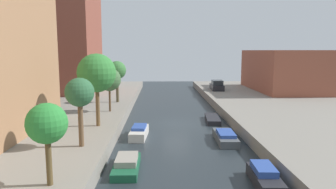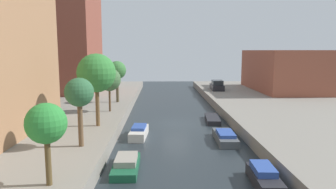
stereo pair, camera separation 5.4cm
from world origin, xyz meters
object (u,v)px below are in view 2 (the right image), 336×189
street_tree_1 (79,94)px  moored_boat_left_2 (139,132)px  moored_boat_left_1 (126,164)px  moored_boat_right_2 (225,137)px  street_tree_2 (96,73)px  moored_boat_right_1 (264,177)px  moored_boat_right_3 (212,119)px  street_tree_3 (109,80)px  apartment_tower_far (60,27)px  street_tree_0 (46,124)px  parked_car (217,86)px  low_block_right (287,70)px  street_tree_4 (117,71)px

street_tree_1 → moored_boat_left_2: street_tree_1 is taller
moored_boat_left_1 → moored_boat_right_2: 9.13m
street_tree_2 → moored_boat_right_1: 14.90m
moored_boat_right_2 → moored_boat_right_3: bearing=88.6°
street_tree_1 → street_tree_3: street_tree_1 is taller
apartment_tower_far → street_tree_3: bearing=-58.5°
street_tree_0 → apartment_tower_far: bearing=106.0°
street_tree_2 → street_tree_3: (0.00, 6.11, -1.07)m
moored_boat_right_1 → moored_boat_right_2: (-0.41, 8.02, -0.07)m
moored_boat_left_2 → moored_boat_right_3: (7.00, 5.55, -0.17)m
street_tree_0 → street_tree_3: (0.00, 17.40, 0.37)m
parked_car → low_block_right: bearing=-1.4°
low_block_right → parked_car: low_block_right is taller
street_tree_1 → moored_boat_left_2: (3.30, 5.58, -3.99)m
parked_car → street_tree_1: bearing=-116.0°
street_tree_3 → moored_boat_right_3: size_ratio=1.03×
moored_boat_right_1 → moored_boat_left_1: bearing=163.0°
street_tree_4 → moored_boat_right_1: 24.03m
street_tree_0 → moored_boat_right_2: bearing=44.5°
street_tree_2 → apartment_tower_far: bearing=113.7°
moored_boat_right_1 → moored_boat_right_2: size_ratio=0.83×
street_tree_4 → parked_car: bearing=38.7°
street_tree_4 → parked_car: 18.04m
street_tree_0 → moored_boat_left_1: street_tree_0 is taller
low_block_right → street_tree_0: (-24.63, -33.95, -0.23)m
apartment_tower_far → street_tree_2: size_ratio=3.25×
low_block_right → moored_boat_right_2: bearing=-121.1°
moored_boat_right_1 → moored_boat_right_2: bearing=92.9°
moored_boat_left_1 → moored_boat_right_1: moored_boat_right_1 is taller
street_tree_3 → moored_boat_left_2: bearing=-61.2°
street_tree_0 → moored_boat_right_2: street_tree_0 is taller
apartment_tower_far → moored_boat_right_1: 37.97m
apartment_tower_far → street_tree_1: 29.09m
low_block_right → street_tree_2: 33.50m
parked_car → moored_boat_left_1: 31.90m
street_tree_1 → moored_boat_right_3: (10.31, 11.13, -4.16)m
parked_car → street_tree_0: bearing=-112.1°
street_tree_1 → moored_boat_left_2: 7.61m
street_tree_2 → street_tree_1: bearing=-90.0°
street_tree_4 → moored_boat_right_3: 12.82m
street_tree_0 → street_tree_1: size_ratio=0.86×
low_block_right → moored_boat_right_3: size_ratio=3.75×
street_tree_2 → street_tree_3: size_ratio=1.34×
street_tree_2 → moored_boat_right_3: street_tree_2 is taller
street_tree_0 → street_tree_3: street_tree_3 is taller
parked_car → moored_boat_right_1: parked_car is taller
low_block_right → moored_boat_left_2: bearing=-133.4°
street_tree_1 → parked_car: size_ratio=1.04×
apartment_tower_far → moored_boat_right_2: apartment_tower_far is taller
street_tree_1 → moored_boat_left_1: (3.02, -1.57, -4.06)m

